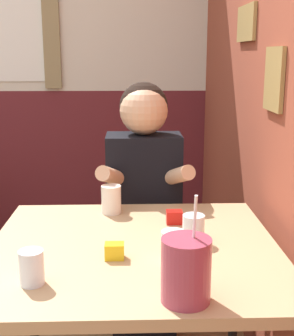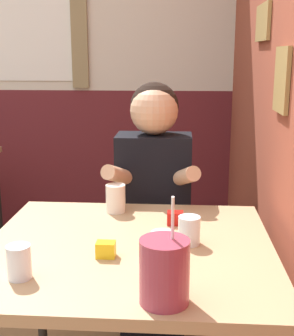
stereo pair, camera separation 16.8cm
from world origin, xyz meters
TOP-DOWN VIEW (x-y plane):
  - brick_wall_right at (1.43, 1.19)m, footprint 0.08×4.39m
  - back_wall at (-0.01, 2.42)m, footprint 5.80×0.09m
  - main_table at (0.85, 0.33)m, footprint 0.97×0.90m
  - person_seated at (0.90, 0.95)m, footprint 0.42×0.41m
  - cocktail_pitcher at (0.98, -0.03)m, footprint 0.13×0.13m
  - glass_near_pitcher at (0.56, 0.07)m, footprint 0.07×0.07m
  - glass_center at (0.97, 0.20)m, footprint 0.07×0.07m
  - glass_far_side at (0.76, 0.67)m, footprint 0.08×0.08m
  - glass_by_brick at (1.05, 0.36)m, footprint 0.07×0.07m
  - condiment_ketchup at (1.00, 0.54)m, footprint 0.06×0.04m
  - condiment_mustard at (0.79, 0.23)m, footprint 0.06×0.04m

SIDE VIEW (x-z plane):
  - person_seated at x=0.90m, z-range 0.05..1.29m
  - main_table at x=0.85m, z-range 0.31..1.05m
  - condiment_ketchup at x=1.00m, z-range 0.74..0.79m
  - condiment_mustard at x=0.79m, z-range 0.74..0.79m
  - glass_by_brick at x=1.05m, z-range 0.74..0.84m
  - glass_near_pitcher at x=0.56m, z-range 0.74..0.84m
  - glass_center at x=0.97m, z-range 0.74..0.84m
  - glass_far_side at x=0.76m, z-range 0.74..0.85m
  - cocktail_pitcher at x=0.98m, z-range 0.68..0.97m
  - brick_wall_right at x=1.43m, z-range 0.00..2.70m
  - back_wall at x=-0.01m, z-range 0.01..2.71m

